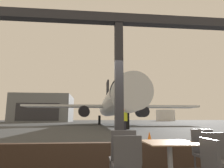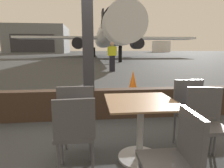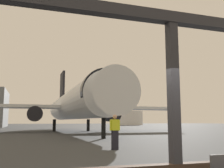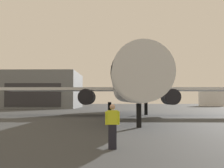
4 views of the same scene
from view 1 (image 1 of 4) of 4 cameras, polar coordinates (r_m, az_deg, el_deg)
ground_plane at (r=44.68m, az=-4.89°, el=-11.38°), size 220.00×220.00×0.00m
window_frame at (r=4.71m, az=2.06°, el=-6.67°), size 8.44×0.24×3.75m
dining_table at (r=3.47m, az=16.52°, el=-20.76°), size 0.80×0.80×0.73m
cafe_chair_window_left at (r=3.03m, az=4.17°, el=-21.13°), size 0.41×0.41×0.87m
cafe_chair_window_right at (r=3.33m, az=3.12°, el=-19.71°), size 0.40×0.40×0.92m
cafe_chair_aisle_left at (r=3.73m, az=28.49°, el=-17.85°), size 0.46×0.46×0.87m
cafe_chair_side_extra at (r=3.99m, az=25.59°, el=-16.99°), size 0.41×0.41×0.91m
airplane at (r=34.54m, az=0.57°, el=-5.85°), size 31.54×34.23×10.55m
ground_crew_worker at (r=12.68m, az=3.27°, el=-10.90°), size 0.56×0.22×1.74m
traffic_cone at (r=7.05m, az=10.84°, el=-16.18°), size 0.36×0.36×0.68m
distant_hangar at (r=72.44m, az=-18.98°, el=-6.79°), size 18.35×17.26×8.95m
fuel_storage_tank at (r=100.29m, az=15.22°, el=-8.79°), size 9.00×9.00×5.24m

